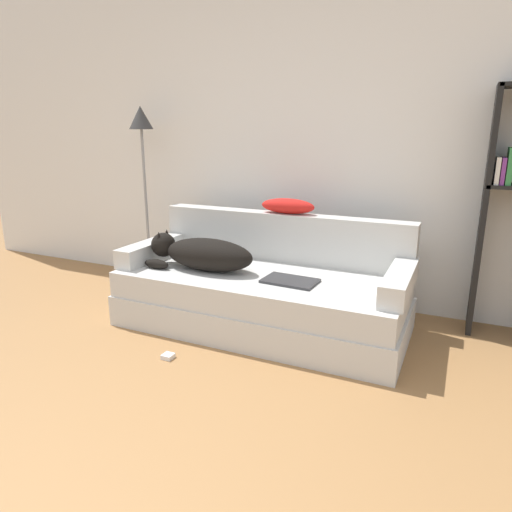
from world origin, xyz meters
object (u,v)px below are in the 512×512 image
Objects in this scene: dog at (202,253)px; power_adapter at (168,356)px; couch at (262,300)px; throw_pillow at (288,206)px; laptop at (290,281)px; floor_lamp at (143,152)px.

power_adapter is at bearing -80.38° from dog.
throw_pillow is at bearing 84.46° from couch.
throw_pillow reaches higher than dog.
throw_pillow is at bearing 116.72° from laptop.
floor_lamp is 1.96m from power_adapter.
dog is 0.74m from throw_pillow.
floor_lamp reaches higher than couch.
couch is 1.75m from floor_lamp.
laptop is at bearing -19.87° from floor_lamp.
dog is at bearing 99.62° from power_adapter.
laptop is (0.25, -0.10, 0.21)m from couch.
dog is at bearing -167.97° from couch.
couch is 0.79m from power_adapter.
couch is 0.74m from throw_pillow.
floor_lamp is 23.27× the size of power_adapter.
dog reaches higher than power_adapter.
throw_pillow is 1.40m from power_adapter.
power_adapter is at bearing -115.41° from couch.
dog is 0.52× the size of floor_lamp.
floor_lamp reaches higher than laptop.
power_adapter is at bearing -48.81° from floor_lamp.
dog reaches higher than laptop.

